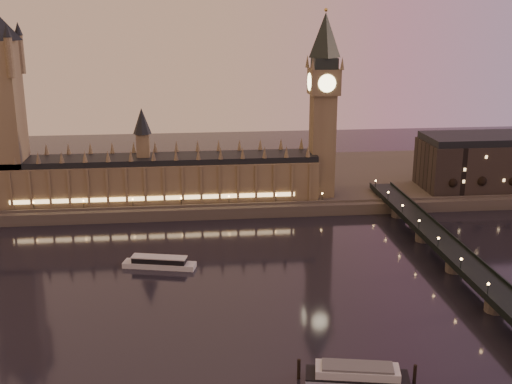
% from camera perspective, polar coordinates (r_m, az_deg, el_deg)
% --- Properties ---
extents(ground, '(700.00, 700.00, 0.00)m').
position_cam_1_polar(ground, '(254.69, -0.77, -9.63)').
color(ground, black).
rests_on(ground, ground).
extents(far_embankment, '(560.00, 130.00, 6.00)m').
position_cam_1_polar(far_embankment, '(410.99, 1.24, 0.97)').
color(far_embankment, '#423D35').
rests_on(far_embankment, ground).
extents(palace_of_westminster, '(180.00, 26.62, 52.00)m').
position_cam_1_polar(palace_of_westminster, '(360.98, -8.96, 1.69)').
color(palace_of_westminster, brown).
rests_on(palace_of_westminster, ground).
extents(big_ben, '(17.68, 17.68, 104.00)m').
position_cam_1_polar(big_ben, '(360.28, 6.03, 8.62)').
color(big_ben, brown).
rests_on(big_ben, ground).
extents(westminster_bridge, '(13.20, 260.00, 15.30)m').
position_cam_1_polar(westminster_bridge, '(275.54, 18.71, -7.21)').
color(westminster_bridge, black).
rests_on(westminster_bridge, ground).
extents(bare_tree_0, '(5.54, 5.54, 11.26)m').
position_cam_1_polar(bare_tree_0, '(381.32, 17.19, 0.80)').
color(bare_tree_0, black).
rests_on(bare_tree_0, ground).
extents(bare_tree_1, '(5.54, 5.54, 11.26)m').
position_cam_1_polar(bare_tree_1, '(388.27, 19.49, 0.86)').
color(bare_tree_1, black).
rests_on(bare_tree_1, ground).
extents(bare_tree_2, '(5.54, 5.54, 11.26)m').
position_cam_1_polar(bare_tree_2, '(395.81, 21.70, 0.91)').
color(bare_tree_2, black).
rests_on(bare_tree_2, ground).
extents(cruise_boat_a, '(32.74, 14.20, 5.12)m').
position_cam_1_polar(cruise_boat_a, '(287.31, -8.59, -6.22)').
color(cruise_boat_a, silver).
rests_on(cruise_boat_a, ground).
extents(moored_barge, '(35.56, 14.76, 6.64)m').
position_cam_1_polar(moored_barge, '(205.50, 8.97, -15.79)').
color(moored_barge, '#99A7C2').
rests_on(moored_barge, ground).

